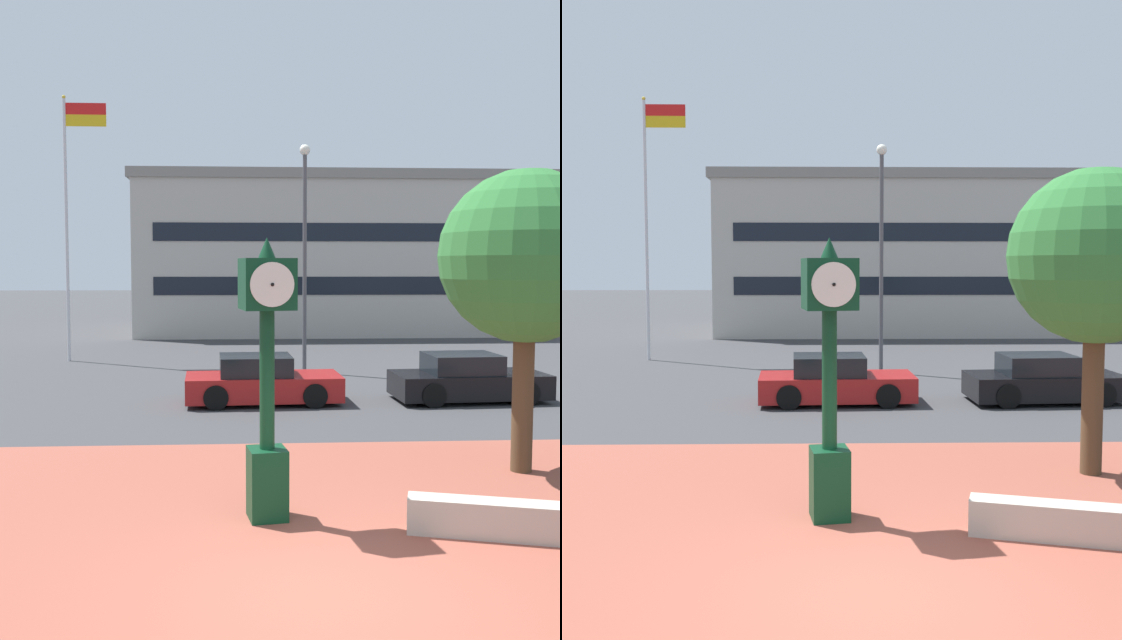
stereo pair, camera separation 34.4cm
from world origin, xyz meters
TOP-DOWN VIEW (x-y plane):
  - ground_plane at (0.00, 0.00)m, footprint 200.00×200.00m
  - plaza_brick_paving at (0.00, 1.44)m, footprint 44.00×10.88m
  - planter_wall at (2.93, 1.43)m, footprint 3.19×1.26m
  - street_clock at (-0.52, 2.46)m, footprint 0.83×0.87m
  - plaza_tree at (4.25, 4.73)m, footprint 3.27×3.04m
  - car_street_near at (-0.33, 11.32)m, footprint 4.17×2.03m
  - car_street_distant at (5.24, 11.37)m, footprint 4.18×2.10m
  - flagpole_primary at (-7.29, 20.31)m, footprint 1.63×0.14m
  - civic_building at (4.52, 34.02)m, footprint 21.81×12.09m
  - street_lamp_post at (1.31, 16.84)m, footprint 0.36×0.36m

SIDE VIEW (x-z plane):
  - ground_plane at x=0.00m, z-range 0.00..0.00m
  - plaza_brick_paving at x=0.00m, z-range 0.00..0.01m
  - planter_wall at x=2.93m, z-range 0.00..0.50m
  - car_street_near at x=-0.33m, z-range -0.07..1.21m
  - car_street_distant at x=5.24m, z-range -0.07..1.21m
  - street_clock at x=-0.52m, z-range 0.17..4.23m
  - plaza_tree at x=4.25m, z-range 1.06..6.41m
  - civic_building at x=4.52m, z-range 0.01..8.45m
  - street_lamp_post at x=1.31m, z-range 0.77..8.48m
  - flagpole_primary at x=-7.29m, z-range 0.78..10.80m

